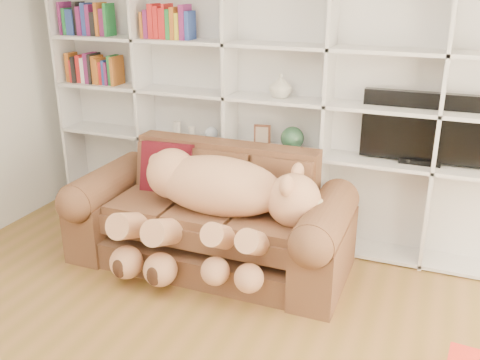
% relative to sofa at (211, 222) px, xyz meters
% --- Properties ---
extents(wall_back, '(5.00, 0.02, 2.70)m').
position_rel_sofa_xyz_m(wall_back, '(0.35, 0.84, 0.99)').
color(wall_back, white).
rests_on(wall_back, floor).
extents(bookshelf, '(4.43, 0.35, 2.40)m').
position_rel_sofa_xyz_m(bookshelf, '(0.11, 0.70, 0.94)').
color(bookshelf, silver).
rests_on(bookshelf, floor).
extents(sofa, '(2.28, 0.99, 0.96)m').
position_rel_sofa_xyz_m(sofa, '(0.00, 0.00, 0.00)').
color(sofa, brown).
rests_on(sofa, floor).
extents(teddy_bear, '(1.58, 0.90, 0.92)m').
position_rel_sofa_xyz_m(teddy_bear, '(0.12, -0.19, 0.29)').
color(teddy_bear, tan).
rests_on(teddy_bear, sofa).
extents(throw_pillow, '(0.48, 0.30, 0.48)m').
position_rel_sofa_xyz_m(throw_pillow, '(-0.48, 0.16, 0.36)').
color(throw_pillow, '#550E20').
rests_on(throw_pillow, sofa).
extents(tv, '(0.98, 0.18, 0.58)m').
position_rel_sofa_xyz_m(tv, '(1.56, 0.70, 0.79)').
color(tv, black).
rests_on(tv, bookshelf).
extents(picture_frame, '(0.15, 0.05, 0.19)m').
position_rel_sofa_xyz_m(picture_frame, '(0.21, 0.65, 0.60)').
color(picture_frame, '#552D1D').
rests_on(picture_frame, bookshelf).
extents(green_vase, '(0.20, 0.20, 0.20)m').
position_rel_sofa_xyz_m(green_vase, '(0.49, 0.65, 0.60)').
color(green_vase, '#295034').
rests_on(green_vase, bookshelf).
extents(figurine_tall, '(0.10, 0.10, 0.14)m').
position_rel_sofa_xyz_m(figurine_tall, '(-0.64, 0.65, 0.57)').
color(figurine_tall, beige).
rests_on(figurine_tall, bookshelf).
extents(figurine_short, '(0.08, 0.08, 0.11)m').
position_rel_sofa_xyz_m(figurine_short, '(-0.48, 0.65, 0.56)').
color(figurine_short, beige).
rests_on(figurine_short, bookshelf).
extents(snow_globe, '(0.12, 0.12, 0.12)m').
position_rel_sofa_xyz_m(snow_globe, '(-0.28, 0.65, 0.57)').
color(snow_globe, silver).
rests_on(snow_globe, bookshelf).
extents(shelf_vase, '(0.23, 0.23, 0.20)m').
position_rel_sofa_xyz_m(shelf_vase, '(0.37, 0.65, 1.05)').
color(shelf_vase, beige).
rests_on(shelf_vase, bookshelf).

